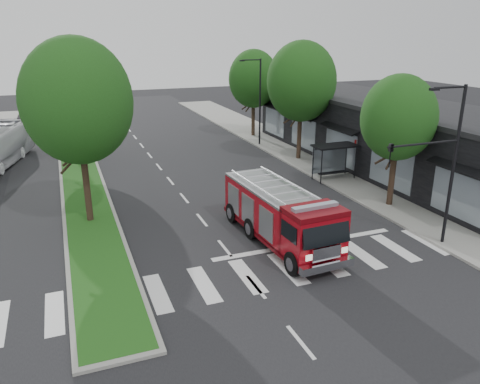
% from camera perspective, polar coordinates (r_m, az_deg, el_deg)
% --- Properties ---
extents(ground, '(140.00, 140.00, 0.00)m').
position_cam_1_polar(ground, '(23.54, -1.86, -6.89)').
color(ground, black).
rests_on(ground, ground).
extents(sidewalk_right, '(5.00, 80.00, 0.15)m').
position_cam_1_polar(sidewalk_right, '(37.18, 11.36, 2.66)').
color(sidewalk_right, gray).
rests_on(sidewalk_right, ground).
extents(median, '(3.00, 50.00, 0.15)m').
position_cam_1_polar(median, '(39.39, -19.03, 2.90)').
color(median, gray).
rests_on(median, ground).
extents(storefront_row, '(8.00, 30.00, 5.00)m').
position_cam_1_polar(storefront_row, '(39.16, 17.22, 6.66)').
color(storefront_row, black).
rests_on(storefront_row, ground).
extents(bus_shelter, '(3.20, 1.60, 2.61)m').
position_cam_1_polar(bus_shelter, '(34.49, 11.35, 4.78)').
color(bus_shelter, black).
rests_on(bus_shelter, ground).
extents(tree_right_near, '(4.40, 4.40, 8.05)m').
position_cam_1_polar(tree_right_near, '(29.10, 18.76, 8.55)').
color(tree_right_near, black).
rests_on(tree_right_near, ground).
extents(tree_right_mid, '(5.60, 5.60, 9.72)m').
position_cam_1_polar(tree_right_mid, '(38.88, 7.50, 13.21)').
color(tree_right_mid, black).
rests_on(tree_right_mid, ground).
extents(tree_right_far, '(5.00, 5.00, 8.73)m').
position_cam_1_polar(tree_right_far, '(47.94, 1.66, 13.62)').
color(tree_right_far, black).
rests_on(tree_right_far, ground).
extents(tree_median_near, '(5.80, 5.80, 10.16)m').
position_cam_1_polar(tree_median_near, '(26.28, -19.23, 10.38)').
color(tree_median_near, black).
rests_on(tree_median_near, ground).
extents(tree_median_far, '(5.60, 5.60, 9.72)m').
position_cam_1_polar(tree_median_far, '(40.23, -20.17, 12.43)').
color(tree_median_far, black).
rests_on(tree_median_far, ground).
extents(streetlight_right_near, '(4.08, 0.22, 8.00)m').
position_cam_1_polar(streetlight_right_near, '(24.03, 23.26, 3.94)').
color(streetlight_right_near, black).
rests_on(streetlight_right_near, ground).
extents(streetlight_right_far, '(2.11, 0.20, 8.00)m').
position_cam_1_polar(streetlight_right_far, '(43.98, 2.28, 11.36)').
color(streetlight_right_far, black).
rests_on(streetlight_right_far, ground).
extents(fire_engine, '(3.15, 8.94, 3.05)m').
position_cam_1_polar(fire_engine, '(23.84, 4.89, -2.77)').
color(fire_engine, '#5F050B').
rests_on(fire_engine, ground).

